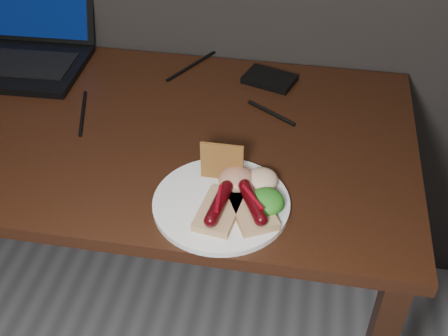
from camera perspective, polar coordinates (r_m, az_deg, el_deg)
desk at (r=1.38m, az=-11.31°, el=1.41°), size 1.40×0.70×0.75m
laptop at (r=1.62m, az=-19.78°, el=12.13°), size 0.36×0.35×0.25m
hard_drive at (r=1.45m, az=4.65°, el=9.01°), size 0.15×0.12×0.02m
desk_cables at (r=1.44m, az=-11.42°, el=7.90°), size 0.95×0.46×0.01m
plate at (r=1.08m, az=-0.28°, el=-3.60°), size 0.30×0.30×0.01m
bread_sausage_center at (r=1.04m, az=-0.52°, el=-4.06°), size 0.09×0.12×0.04m
bread_sausage_right at (r=1.04m, az=2.89°, el=-3.94°), size 0.11×0.13×0.04m
crispbread at (r=1.10m, az=-0.21°, el=0.64°), size 0.08×0.01×0.08m
salad_greens at (r=1.05m, az=4.28°, el=-3.43°), size 0.07×0.07×0.04m
salsa_mound at (r=1.10m, az=1.30°, el=-1.13°), size 0.07×0.07×0.04m
coleslaw_mound at (r=1.10m, az=3.86°, el=-1.17°), size 0.06×0.06×0.04m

